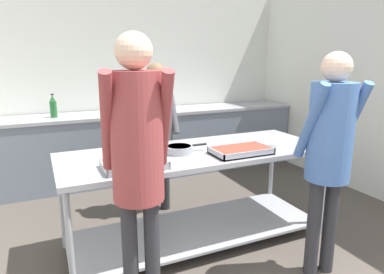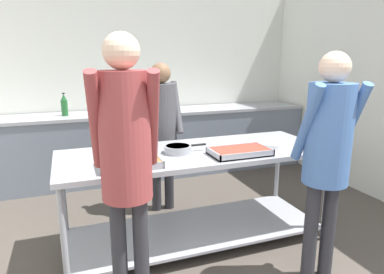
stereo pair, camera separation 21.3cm
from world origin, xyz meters
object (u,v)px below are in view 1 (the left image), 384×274
guest_serving_right (330,142)px  water_bottle (53,107)px  serving_tray_vegetables (134,165)px  plate_stack (270,143)px  serving_tray_roast (241,151)px  sauce_pan (179,149)px  cook_behind_counter (157,122)px  guest_serving_left (137,149)px

guest_serving_right → water_bottle: guest_serving_right is taller
serving_tray_vegetables → plate_stack: bearing=6.4°
serving_tray_vegetables → water_bottle: (-0.43, 2.16, 0.17)m
serving_tray_vegetables → serving_tray_roast: same height
serving_tray_vegetables → plate_stack: 1.33m
serving_tray_vegetables → sauce_pan: bearing=26.9°
plate_stack → serving_tray_vegetables: bearing=-173.6°
plate_stack → water_bottle: size_ratio=0.93×
plate_stack → cook_behind_counter: 1.19m
guest_serving_left → guest_serving_right: 1.40m
serving_tray_vegetables → guest_serving_right: guest_serving_right is taller
sauce_pan → guest_serving_right: guest_serving_right is taller
guest_serving_left → water_bottle: size_ratio=6.19×
guest_serving_right → cook_behind_counter: 1.77m
sauce_pan → plate_stack: 0.88m
cook_behind_counter → guest_serving_right: bearing=-64.1°
serving_tray_roast → water_bottle: bearing=121.8°
sauce_pan → cook_behind_counter: size_ratio=0.23×
serving_tray_vegetables → serving_tray_roast: 0.91m
serving_tray_roast → guest_serving_left: bearing=-155.1°
serving_tray_vegetables → cook_behind_counter: cook_behind_counter is taller
serving_tray_vegetables → guest_serving_right: bearing=-24.0°
guest_serving_left → cook_behind_counter: size_ratio=1.12×
guest_serving_right → plate_stack: bearing=87.4°
guest_serving_left → cook_behind_counter: bearing=67.3°
sauce_pan → water_bottle: bearing=114.5°
serving_tray_vegetables → plate_stack: (1.33, 0.15, -0.01)m
guest_serving_left → serving_tray_vegetables: bearing=78.2°
sauce_pan → plate_stack: size_ratio=1.38×
sauce_pan → water_bottle: size_ratio=1.28×
serving_tray_roast → guest_serving_right: 0.71m
water_bottle → cook_behind_counter: bearing=-50.2°
sauce_pan → cook_behind_counter: cook_behind_counter is taller
guest_serving_left → water_bottle: bearing=97.2°
serving_tray_roast → water_bottle: size_ratio=1.69×
serving_tray_vegetables → guest_serving_left: size_ratio=0.25×
serving_tray_roast → water_bottle: (-1.34, 2.16, 0.17)m
sauce_pan → water_bottle: (-0.88, 1.93, 0.16)m
serving_tray_roast → cook_behind_counter: size_ratio=0.31×
sauce_pan → water_bottle: water_bottle is taller
serving_tray_roast → guest_serving_right: (0.38, -0.57, 0.17)m
sauce_pan → serving_tray_roast: 0.52m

